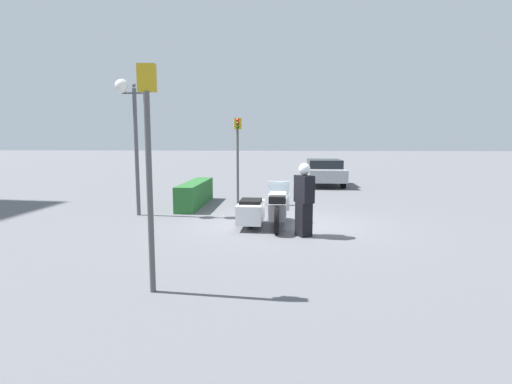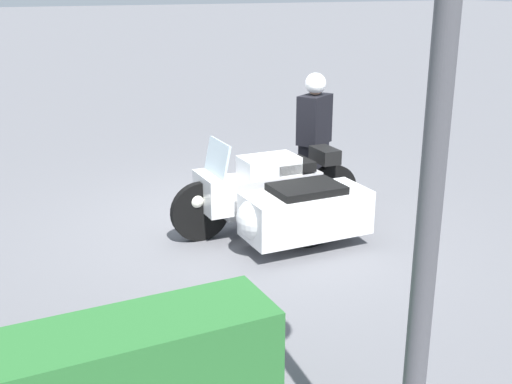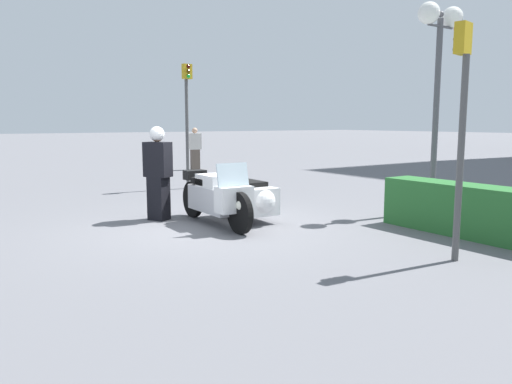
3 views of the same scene
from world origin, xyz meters
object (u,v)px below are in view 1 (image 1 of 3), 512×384
(police_motorcycle, at_px, (264,209))
(hedge_bush_curbside, at_px, (195,194))
(traffic_light_near, at_px, (238,147))
(officer_rider, at_px, (304,198))
(parked_car_background, at_px, (324,171))
(traffic_light_far, at_px, (149,145))
(twin_lamp_post, at_px, (135,104))

(police_motorcycle, bearing_deg, hedge_bush_curbside, 39.22)
(traffic_light_near, bearing_deg, police_motorcycle, 4.17)
(police_motorcycle, height_order, officer_rider, officer_rider)
(traffic_light_near, bearing_deg, parked_car_background, 137.50)
(police_motorcycle, distance_m, parked_car_background, 10.73)
(hedge_bush_curbside, distance_m, traffic_light_far, 8.47)
(traffic_light_far, bearing_deg, officer_rider, -37.76)
(traffic_light_near, height_order, parked_car_background, traffic_light_near)
(officer_rider, xyz_separation_m, twin_lamp_post, (2.41, 5.02, 2.47))
(police_motorcycle, relative_size, officer_rider, 1.41)
(hedge_bush_curbside, distance_m, parked_car_background, 8.80)
(officer_rider, relative_size, traffic_light_far, 0.52)
(police_motorcycle, relative_size, hedge_bush_curbside, 0.70)
(traffic_light_near, distance_m, parked_car_background, 7.70)
(hedge_bush_curbside, bearing_deg, twin_lamp_post, 145.88)
(officer_rider, distance_m, traffic_light_near, 5.46)
(police_motorcycle, height_order, parked_car_background, parked_car_background)
(twin_lamp_post, height_order, parked_car_background, twin_lamp_post)
(police_motorcycle, distance_m, twin_lamp_post, 5.14)
(twin_lamp_post, bearing_deg, hedge_bush_curbside, -34.12)
(police_motorcycle, distance_m, officer_rider, 1.54)
(traffic_light_near, relative_size, parked_car_background, 0.70)
(hedge_bush_curbside, relative_size, parked_car_background, 0.80)
(twin_lamp_post, distance_m, traffic_light_near, 4.00)
(hedge_bush_curbside, bearing_deg, police_motorcycle, -141.86)
(traffic_light_near, bearing_deg, twin_lamp_post, -61.58)
(officer_rider, height_order, hedge_bush_curbside, officer_rider)
(police_motorcycle, height_order, twin_lamp_post, twin_lamp_post)
(officer_rider, distance_m, traffic_light_far, 4.72)
(hedge_bush_curbside, xyz_separation_m, twin_lamp_post, (-2.00, 1.36, 2.99))
(parked_car_background, bearing_deg, traffic_light_near, 149.67)
(officer_rider, bearing_deg, traffic_light_near, -96.70)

